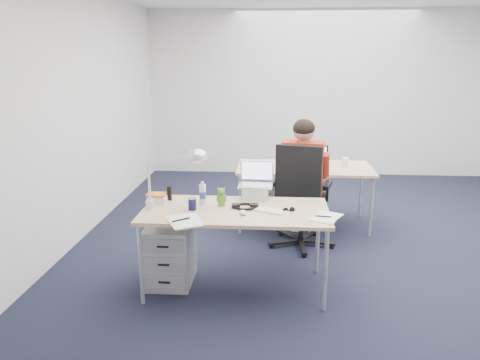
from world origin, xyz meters
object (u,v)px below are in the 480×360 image
at_px(water_bottle, 203,193).
at_px(sunglasses, 289,210).
at_px(can_koozie, 192,204).
at_px(dark_laptop, 310,156).
at_px(silver_laptop, 256,181).
at_px(drawer_pedestal_near, 170,253).
at_px(wireless_keyboard, 271,211).
at_px(seated_person, 304,181).
at_px(far_cup, 345,162).
at_px(desk_lamp, 168,177).
at_px(desk_far, 304,171).
at_px(bear_figurine, 221,197).
at_px(cordless_phone, 169,193).
at_px(headphones, 245,206).
at_px(computer_mouse, 243,212).
at_px(desk_near, 235,215).
at_px(book_stack, 157,198).
at_px(office_chair, 301,218).
at_px(drawer_pedestal_far, 266,202).

bearing_deg(water_bottle, sunglasses, -13.47).
bearing_deg(can_koozie, dark_laptop, 56.21).
bearing_deg(silver_laptop, drawer_pedestal_near, -156.15).
bearing_deg(wireless_keyboard, seated_person, 98.17).
distance_m(can_koozie, far_cup, 2.33).
bearing_deg(desk_lamp, silver_laptop, 25.68).
bearing_deg(desk_far, seated_person, -94.01).
xyz_separation_m(can_koozie, bear_figurine, (0.24, 0.13, 0.03)).
height_order(seated_person, cordless_phone, seated_person).
height_order(sunglasses, far_cup, far_cup).
bearing_deg(can_koozie, desk_far, 58.45).
relative_size(headphones, far_cup, 2.07).
xyz_separation_m(seated_person, bear_figurine, (-0.79, -1.09, 0.12)).
distance_m(cordless_phone, far_cup, 2.33).
bearing_deg(cordless_phone, computer_mouse, -3.60).
bearing_deg(cordless_phone, headphones, 9.03).
bearing_deg(desk_near, dark_laptop, 65.30).
xyz_separation_m(silver_laptop, book_stack, (-0.88, -0.19, -0.13)).
bearing_deg(silver_laptop, bear_figurine, -135.93).
xyz_separation_m(desk_far, sunglasses, (-0.24, -1.72, 0.06)).
relative_size(desk_near, desk_far, 1.00).
height_order(office_chair, far_cup, office_chair).
distance_m(desk_far, bear_figurine, 1.80).
bearing_deg(water_bottle, desk_near, -26.66).
relative_size(drawer_pedestal_far, computer_mouse, 5.90).
bearing_deg(drawer_pedestal_near, silver_laptop, 20.76).
xyz_separation_m(drawer_pedestal_near, computer_mouse, (0.67, -0.19, 0.47)).
distance_m(headphones, water_bottle, 0.41).
bearing_deg(sunglasses, desk_lamp, 156.43).
bearing_deg(office_chair, seated_person, 94.64).
height_order(seated_person, drawer_pedestal_near, seated_person).
bearing_deg(office_chair, wireless_keyboard, -92.84).
height_order(office_chair, silver_laptop, office_chair).
height_order(seated_person, dark_laptop, seated_person).
distance_m(headphones, book_stack, 0.81).
xyz_separation_m(computer_mouse, desk_lamp, (-0.65, 0.13, 0.26)).
height_order(water_bottle, sunglasses, water_bottle).
xyz_separation_m(book_stack, cordless_phone, (0.10, 0.07, 0.03)).
bearing_deg(bear_figurine, cordless_phone, -179.82).
bearing_deg(cordless_phone, dark_laptop, 68.97).
bearing_deg(bear_figurine, office_chair, 64.45).
xyz_separation_m(wireless_keyboard, desk_lamp, (-0.88, 0.04, 0.27)).
bearing_deg(silver_laptop, headphones, -101.55).
xyz_separation_m(drawer_pedestal_far, bear_figurine, (-0.37, -1.61, 0.54)).
bearing_deg(headphones, bear_figurine, 160.01).
relative_size(desk_far, can_koozie, 14.30).
bearing_deg(desk_near, computer_mouse, -59.91).
height_order(office_chair, drawer_pedestal_near, office_chair).
height_order(office_chair, headphones, office_chair).
bearing_deg(cordless_phone, silver_laptop, 32.34).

